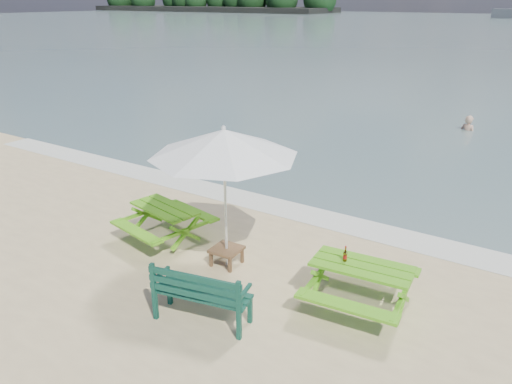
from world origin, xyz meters
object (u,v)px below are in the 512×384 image
Objects in this scene: picnic_table_right at (360,286)px; swimmer at (467,137)px; patio_umbrella at (224,143)px; beer_bottle at (345,256)px; side_table at (227,256)px; park_bench at (202,304)px; picnic_table_left at (165,224)px.

picnic_table_right is 1.11× the size of swimmer.
picnic_table_right is 3.20m from patio_umbrella.
side_table is at bearing -178.39° from beer_bottle.
beer_bottle is at bearing 1.61° from patio_umbrella.
patio_umbrella is 10.66× the size of beer_bottle.
side_table is at bearing 114.30° from park_bench.
patio_umbrella is 2.70m from beer_bottle.
picnic_table_right is at bearing 2.16° from side_table.
side_table is 2.35m from beer_bottle.
swimmer is (1.53, 12.90, -0.46)m from side_table.
picnic_table_left is 3.50× the size of side_table.
patio_umbrella is (-0.71, 1.56, 2.02)m from park_bench.
park_bench is 6.12× the size of beer_bottle.
beer_bottle is (3.90, -0.10, 0.48)m from picnic_table_left.
park_bench is 14.50m from swimmer.
picnic_table_left is 2.57m from patio_umbrella.
park_bench is 1.72m from side_table.
beer_bottle is at bearing -173.37° from picnic_table_right.
park_bench is 0.94× the size of swimmer.
park_bench is at bearing -133.62° from beer_bottle.
picnic_table_left is at bearing 143.66° from park_bench.
swimmer is (1.53, 12.90, -2.59)m from patio_umbrella.
picnic_table_left is 4.17m from picnic_table_right.
patio_umbrella is at bearing 114.30° from park_bench.
beer_bottle reaches higher than side_table.
picnic_table_left is 2.91m from park_bench.
swimmer is at bearing 93.22° from beer_bottle.
picnic_table_right is (4.17, -0.07, 0.02)m from picnic_table_left.
picnic_table_left is at bearing 178.55° from beer_bottle.
patio_umbrella is (-0.00, 0.00, 2.13)m from side_table.
park_bench reaches higher than picnic_table_left.
beer_bottle reaches higher than picnic_table_right.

